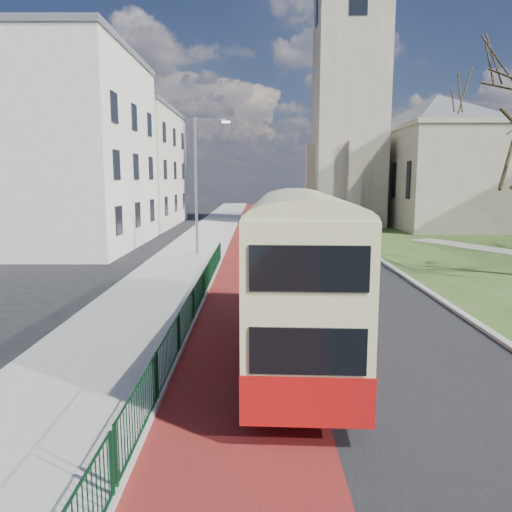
{
  "coord_description": "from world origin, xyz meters",
  "views": [
    {
      "loc": [
        -0.87,
        -11.75,
        4.63
      ],
      "look_at": [
        -0.92,
        5.12,
        2.0
      ],
      "focal_mm": 35.0,
      "sensor_mm": 36.0,
      "label": 1
    }
  ],
  "objects": [
    {
      "name": "ground",
      "position": [
        0.0,
        0.0,
        0.0
      ],
      "size": [
        160.0,
        160.0,
        0.0
      ],
      "primitive_type": "plane",
      "color": "black",
      "rests_on": "ground"
    },
    {
      "name": "road_carriageway",
      "position": [
        1.5,
        20.0,
        0.01
      ],
      "size": [
        9.0,
        120.0,
        0.01
      ],
      "primitive_type": "cube",
      "color": "black",
      "rests_on": "ground"
    },
    {
      "name": "bus_lane",
      "position": [
        -1.2,
        20.0,
        0.01
      ],
      "size": [
        3.4,
        120.0,
        0.01
      ],
      "primitive_type": "cube",
      "color": "#591414",
      "rests_on": "ground"
    },
    {
      "name": "pavement_west",
      "position": [
        -5.0,
        20.0,
        0.06
      ],
      "size": [
        4.0,
        120.0,
        0.12
      ],
      "primitive_type": "cube",
      "color": "gray",
      "rests_on": "ground"
    },
    {
      "name": "kerb_west",
      "position": [
        -3.0,
        20.0,
        0.07
      ],
      "size": [
        0.25,
        120.0,
        0.13
      ],
      "primitive_type": "cube",
      "color": "#999993",
      "rests_on": "ground"
    },
    {
      "name": "kerb_east",
      "position": [
        6.1,
        22.0,
        0.07
      ],
      "size": [
        0.25,
        80.0,
        0.13
      ],
      "primitive_type": "cube",
      "color": "#999993",
      "rests_on": "ground"
    },
    {
      "name": "pedestrian_railing",
      "position": [
        -2.95,
        4.0,
        0.55
      ],
      "size": [
        0.07,
        24.0,
        1.12
      ],
      "color": "#0B3119",
      "rests_on": "ground"
    },
    {
      "name": "gothic_church",
      "position": [
        12.56,
        38.0,
        13.13
      ],
      "size": [
        16.38,
        18.0,
        40.0
      ],
      "color": "gray",
      "rests_on": "ground"
    },
    {
      "name": "street_block_near",
      "position": [
        -14.0,
        22.0,
        6.51
      ],
      "size": [
        10.3,
        14.3,
        13.0
      ],
      "color": "beige",
      "rests_on": "ground"
    },
    {
      "name": "street_block_far",
      "position": [
        -14.0,
        38.0,
        5.76
      ],
      "size": [
        10.3,
        16.3,
        11.5
      ],
      "color": "beige",
      "rests_on": "ground"
    },
    {
      "name": "streetlamp",
      "position": [
        -4.35,
        18.0,
        4.59
      ],
      "size": [
        2.13,
        0.18,
        8.0
      ],
      "color": "gray",
      "rests_on": "pavement_west"
    },
    {
      "name": "bus",
      "position": [
        0.21,
        1.05,
        2.35
      ],
      "size": [
        2.78,
        9.95,
        4.12
      ],
      "rotation": [
        0.0,
        0.0,
        -0.05
      ],
      "color": "#AA110F",
      "rests_on": "ground"
    }
  ]
}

